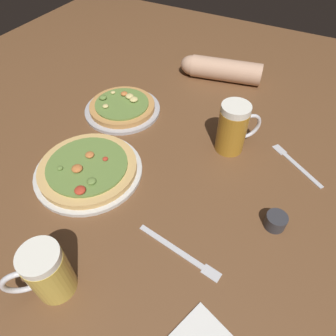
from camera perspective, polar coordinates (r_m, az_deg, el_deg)
The scene contains 9 objects.
ground_plane at distance 0.92m, azimuth 0.00°, elevation -1.48°, with size 2.40×2.40×0.03m, color brown.
pizza_plate_near at distance 0.92m, azimuth -14.91°, elevation -0.19°, with size 0.32×0.32×0.05m.
pizza_plate_far at distance 1.13m, azimuth -8.64°, elevation 11.32°, with size 0.27×0.27×0.05m.
beer_mug_dark at distance 0.95m, azimuth 12.29°, elevation 7.42°, with size 0.12×0.13×0.17m.
beer_mug_amber at distance 0.70m, azimuth -22.01°, elevation -17.90°, with size 0.11×0.12×0.15m.
ramekin_sauce at distance 0.82m, azimuth 19.73°, elevation -9.45°, with size 0.05×0.05×0.04m, color #333338.
fork_left at distance 0.75m, azimuth 2.32°, elevation -15.66°, with size 0.23×0.05×0.01m.
fork_spare at distance 1.00m, azimuth 23.06°, elevation 0.76°, with size 0.18×0.13×0.01m.
diner_arm at distance 1.31m, azimuth 9.50°, elevation 18.01°, with size 0.33×0.14×0.09m.
Camera 1 is at (0.28, -0.53, 0.67)m, focal length 32.14 mm.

